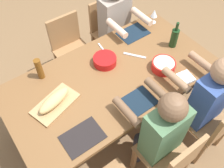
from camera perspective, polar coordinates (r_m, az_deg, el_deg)
The scene contains 22 objects.
ground_plane at distance 2.90m, azimuth 0.00°, elevation -7.69°, with size 8.00×8.00×0.00m, color brown.
dining_table at distance 2.35m, azimuth 0.00°, elevation 0.58°, with size 1.99×1.04×0.74m.
chair_far_left at distance 2.49m, azimuth 22.43°, elevation -8.58°, with size 0.40×0.40×0.85m.
diner_far_left at distance 2.35m, azimuth 20.71°, elevation -2.97°, with size 0.41×0.53×1.20m.
chair_near_center at distance 2.99m, azimuth -9.67°, elevation 8.55°, with size 0.40×0.40×0.85m.
chair_far_center at distance 2.23m, azimuth 13.46°, elevation -16.33°, with size 0.40×0.40×0.85m.
diner_far_center at distance 2.07m, azimuth 11.01°, elevation -10.47°, with size 0.41×0.53×1.20m.
chair_near_left at distance 3.19m, azimuth -1.01°, elevation 12.64°, with size 0.40×0.40×0.85m.
diner_near_left at distance 2.94m, azimuth 1.07°, elevation 14.05°, with size 0.41×0.53×1.20m.
serving_bowl_fruit at distance 2.38m, azimuth -1.67°, elevation 5.59°, with size 0.23×0.23×0.08m.
serving_bowl_pasta at distance 2.38m, azimuth 11.85°, elevation 4.31°, with size 0.22×0.22×0.08m.
cutting_board at distance 2.16m, azimuth -13.01°, elevation -4.51°, with size 0.40×0.22×0.02m, color tan.
bread_loaf at distance 2.11m, azimuth -13.27°, elevation -3.68°, with size 0.32×0.11×0.09m, color tan.
wine_bottle at distance 2.59m, azimuth 14.24°, elevation 10.40°, with size 0.08×0.08×0.29m.
beer_bottle at distance 2.31m, azimuth -16.49°, elevation 3.36°, with size 0.06×0.06×0.22m, color brown.
wine_glass at distance 2.85m, azimuth 9.72°, elevation 15.73°, with size 0.08×0.08×0.17m.
fork_near_center at distance 2.55m, azimuth -2.27°, elevation 8.23°, with size 0.02×0.17×0.01m, color silver.
placemat_far_center at distance 2.13m, azimuth 5.76°, elevation -4.28°, with size 0.32×0.23×0.01m, color #142333.
placemat_near_left at distance 2.74m, azimuth 4.91°, elevation 11.67°, with size 0.32×0.23×0.01m, color #142333.
placemat_far_right at distance 1.97m, azimuth -6.84°, elevation -12.10°, with size 0.32×0.23×0.01m, color black.
carving_knife at distance 2.49m, azimuth 5.27°, elevation 6.61°, with size 0.23×0.02×0.01m, color silver.
napkin_stack at distance 2.37m, azimuth 16.60°, elevation 1.43°, with size 0.14×0.14×0.02m, color white.
Camera 1 is at (0.87, 1.19, 2.50)m, focal length 39.47 mm.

